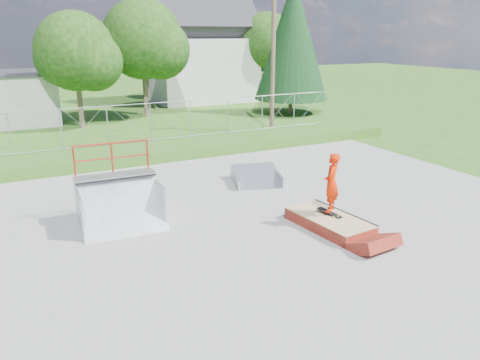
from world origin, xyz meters
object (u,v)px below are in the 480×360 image
at_px(grind_box, 329,222).
at_px(skater, 331,185).
at_px(flat_bank_ramp, 257,177).
at_px(quarter_pipe, 120,189).

xyz_separation_m(grind_box, skater, (0.09, 0.11, 1.08)).
height_order(flat_bank_ramp, skater, skater).
height_order(quarter_pipe, flat_bank_ramp, quarter_pipe).
relative_size(grind_box, quarter_pipe, 1.16).
bearing_deg(grind_box, quarter_pipe, 145.91).
xyz_separation_m(quarter_pipe, flat_bank_ramp, (5.45, 1.82, -0.89)).
height_order(grind_box, quarter_pipe, quarter_pipe).
xyz_separation_m(flat_bank_ramp, skater, (-0.12, -4.55, 1.01)).
bearing_deg(quarter_pipe, grind_box, -25.72).
bearing_deg(skater, quarter_pipe, -69.16).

